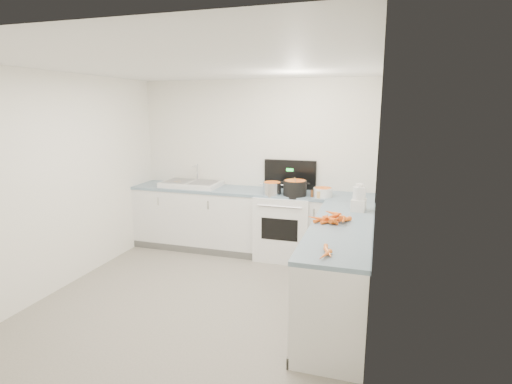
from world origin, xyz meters
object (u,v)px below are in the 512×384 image
(steel_pot, at_px, (272,189))
(spice_jar, at_px, (319,195))
(black_pot, at_px, (295,189))
(mixing_bowl, at_px, (323,192))
(sink, at_px, (191,184))
(extract_bottle, at_px, (312,194))
(stove, at_px, (285,225))
(food_processor, at_px, (359,199))

(steel_pot, distance_m, spice_jar, 0.64)
(black_pot, bearing_deg, mixing_bowl, 6.80)
(sink, height_order, steel_pot, sink)
(mixing_bowl, relative_size, spice_jar, 2.74)
(steel_pot, xyz_separation_m, extract_bottle, (0.55, -0.02, -0.03))
(steel_pot, bearing_deg, black_pot, 3.80)
(extract_bottle, distance_m, spice_jar, 0.10)
(sink, height_order, mixing_bowl, sink)
(extract_bottle, bearing_deg, steel_pot, 178.41)
(stove, height_order, sink, stove)
(stove, relative_size, spice_jar, 14.69)
(sink, bearing_deg, stove, -0.62)
(spice_jar, bearing_deg, black_pot, 168.93)
(extract_bottle, relative_size, spice_jar, 1.05)
(sink, relative_size, black_pot, 2.75)
(sink, distance_m, black_pot, 1.62)
(food_processor, bearing_deg, extract_bottle, 138.50)
(sink, distance_m, mixing_bowl, 1.99)
(sink, xyz_separation_m, extract_bottle, (1.85, -0.20, 0.01))
(stove, distance_m, food_processor, 1.40)
(mixing_bowl, bearing_deg, black_pot, -173.20)
(extract_bottle, bearing_deg, stove, 155.34)
(black_pot, relative_size, mixing_bowl, 1.23)
(black_pot, relative_size, spice_jar, 3.38)
(spice_jar, height_order, food_processor, food_processor)
(stove, xyz_separation_m, extract_bottle, (0.40, -0.18, 0.51))
(sink, distance_m, food_processor, 2.59)
(black_pot, distance_m, extract_bottle, 0.24)
(black_pot, bearing_deg, steel_pot, -176.20)
(extract_bottle, bearing_deg, sink, 173.83)
(stove, bearing_deg, black_pot, -42.14)
(spice_jar, xyz_separation_m, food_processor, (0.53, -0.52, 0.09))
(black_pot, xyz_separation_m, mixing_bowl, (0.37, 0.04, -0.03))
(food_processor, bearing_deg, mixing_bowl, 127.85)
(spice_jar, relative_size, food_processor, 0.29)
(mixing_bowl, relative_size, food_processor, 0.81)
(steel_pot, bearing_deg, spice_jar, -3.90)
(steel_pot, relative_size, black_pot, 0.82)
(sink, bearing_deg, spice_jar, -6.71)
(stove, xyz_separation_m, food_processor, (1.03, -0.74, 0.60))
(mixing_bowl, bearing_deg, sink, 176.54)
(extract_bottle, bearing_deg, black_pot, 171.39)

